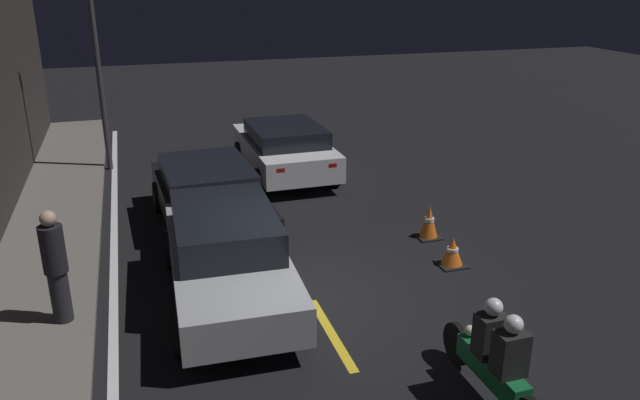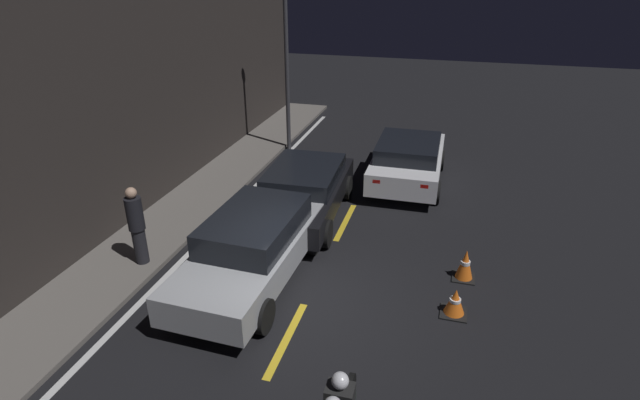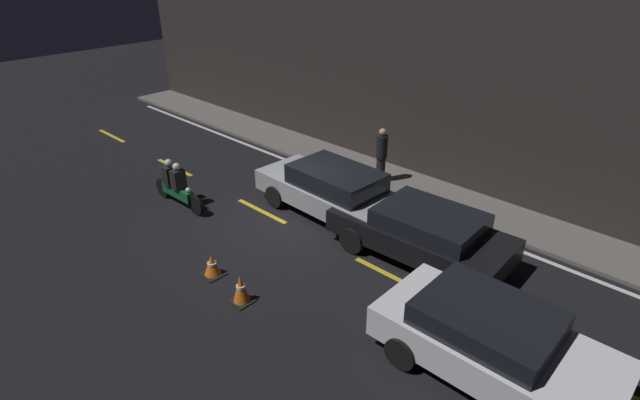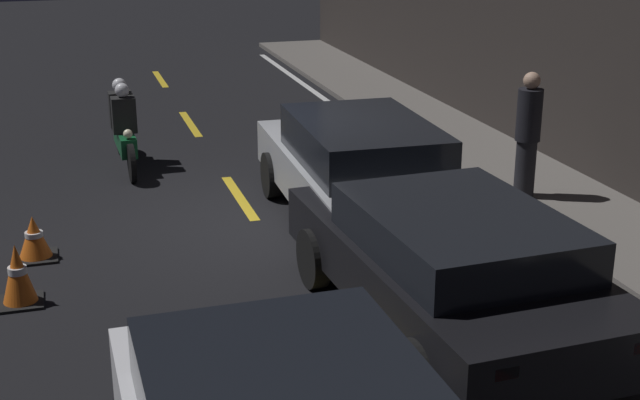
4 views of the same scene
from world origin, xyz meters
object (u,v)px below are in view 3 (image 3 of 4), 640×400
object	(u,v)px
hatchback_silver	(332,190)
traffic_cone_mid	(241,289)
traffic_cone_near	(212,265)
van_black	(422,231)
sedan_white	(492,341)
motorcycle	(176,185)
pedestrian	(381,155)

from	to	relation	value
hatchback_silver	traffic_cone_mid	bearing A→B (deg)	107.65
traffic_cone_near	traffic_cone_mid	world-z (taller)	traffic_cone_mid
van_black	sedan_white	xyz separation A→B (m)	(2.89, -2.30, 0.02)
van_black	traffic_cone_near	bearing A→B (deg)	49.20
sedan_white	traffic_cone_near	xyz separation A→B (m)	(-5.95, -1.59, -0.48)
motorcycle	traffic_cone_mid	xyz separation A→B (m)	(4.79, -1.52, -0.31)
traffic_cone_mid	pedestrian	world-z (taller)	pedestrian
sedan_white	traffic_cone_near	bearing A→B (deg)	-165.73
sedan_white	traffic_cone_mid	xyz separation A→B (m)	(-4.71, -1.74, -0.41)
hatchback_silver	traffic_cone_near	xyz separation A→B (m)	(-0.07, -4.00, -0.51)
traffic_cone_mid	sedan_white	bearing A→B (deg)	20.26
motorcycle	traffic_cone_near	size ratio (longest dim) A/B	4.23
sedan_white	motorcycle	size ratio (longest dim) A/B	1.83
hatchback_silver	van_black	distance (m)	2.99
hatchback_silver	motorcycle	bearing A→B (deg)	37.93
hatchback_silver	pedestrian	world-z (taller)	pedestrian
traffic_cone_near	traffic_cone_mid	distance (m)	1.25
van_black	traffic_cone_mid	size ratio (longest dim) A/B	6.58
sedan_white	pedestrian	world-z (taller)	pedestrian
traffic_cone_near	pedestrian	distance (m)	6.54
van_black	pedestrian	size ratio (longest dim) A/B	2.52
motorcycle	traffic_cone_near	xyz separation A→B (m)	(3.56, -1.37, -0.38)
hatchback_silver	traffic_cone_mid	distance (m)	4.34
motorcycle	pedestrian	world-z (taller)	pedestrian
hatchback_silver	van_black	xyz separation A→B (m)	(2.99, -0.11, -0.05)
hatchback_silver	traffic_cone_mid	xyz separation A→B (m)	(1.17, -4.15, -0.44)
traffic_cone_mid	pedestrian	size ratio (longest dim) A/B	0.38
sedan_white	pedestrian	size ratio (longest dim) A/B	2.35
van_black	motorcycle	bearing A→B (deg)	18.24
hatchback_silver	motorcycle	distance (m)	4.48
van_black	traffic_cone_mid	world-z (taller)	van_black
hatchback_silver	pedestrian	bearing A→B (deg)	-83.44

